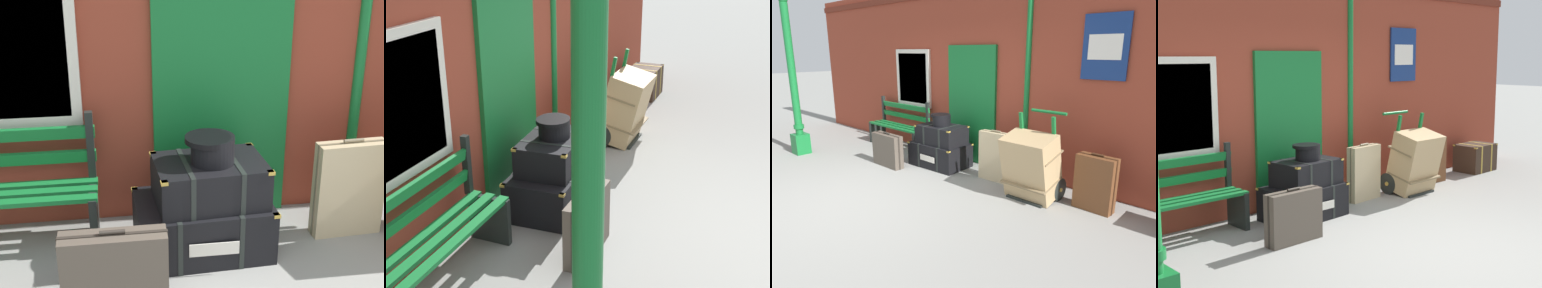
% 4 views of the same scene
% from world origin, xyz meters
% --- Properties ---
extents(ground_plane, '(60.00, 60.00, 0.00)m').
position_xyz_m(ground_plane, '(0.00, 0.00, 0.00)').
color(ground_plane, gray).
extents(brick_facade, '(10.40, 0.35, 3.20)m').
position_xyz_m(brick_facade, '(-0.01, 2.60, 1.60)').
color(brick_facade, brown).
rests_on(brick_facade, ground).
extents(platform_bench, '(1.60, 0.43, 1.01)m').
position_xyz_m(platform_bench, '(-1.78, 2.16, 0.44)').
color(platform_bench, '#146B2D').
rests_on(platform_bench, ground).
extents(steamer_trunk_base, '(1.04, 0.70, 0.43)m').
position_xyz_m(steamer_trunk_base, '(-0.21, 1.86, 0.21)').
color(steamer_trunk_base, black).
rests_on(steamer_trunk_base, ground).
extents(steamer_trunk_middle, '(0.85, 0.61, 0.33)m').
position_xyz_m(steamer_trunk_middle, '(-0.16, 1.86, 0.58)').
color(steamer_trunk_middle, black).
rests_on(steamer_trunk_middle, steamer_trunk_base).
extents(round_hatbox, '(0.36, 0.33, 0.20)m').
position_xyz_m(round_hatbox, '(-0.14, 1.85, 0.86)').
color(round_hatbox, black).
rests_on(round_hatbox, steamer_trunk_middle).
extents(porters_trolley, '(0.71, 0.57, 1.20)m').
position_xyz_m(porters_trolley, '(1.78, 1.86, 0.27)').
color(porters_trolley, black).
rests_on(porters_trolley, ground).
extents(large_brown_trunk, '(0.70, 0.63, 0.96)m').
position_xyz_m(large_brown_trunk, '(1.78, 1.69, 0.48)').
color(large_brown_trunk, tan).
rests_on(large_brown_trunk, ground).
extents(suitcase_slate, '(0.57, 0.19, 0.82)m').
position_xyz_m(suitcase_slate, '(0.98, 1.95, 0.39)').
color(suitcase_slate, tan).
rests_on(suitcase_slate, ground).
extents(suitcase_caramel, '(0.51, 0.22, 0.76)m').
position_xyz_m(suitcase_caramel, '(2.57, 1.98, 0.36)').
color(suitcase_caramel, brown).
rests_on(suitcase_caramel, ground).
extents(suitcase_charcoal, '(0.69, 0.19, 0.62)m').
position_xyz_m(suitcase_charcoal, '(-0.88, 1.21, 0.29)').
color(suitcase_charcoal, '#51473D').
rests_on(suitcase_charcoal, ground).
extents(corner_trunk, '(0.69, 0.49, 0.49)m').
position_xyz_m(corner_trunk, '(3.85, 2.00, 0.24)').
color(corner_trunk, '#332319').
rests_on(corner_trunk, ground).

